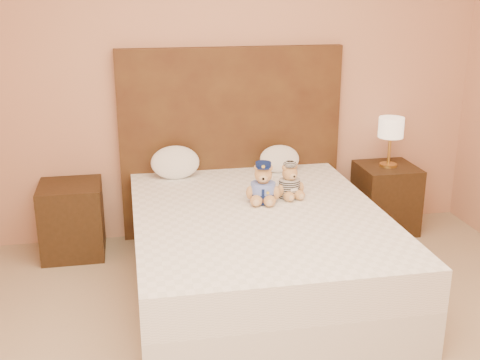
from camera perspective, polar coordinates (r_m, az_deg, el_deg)
name	(u,v)px	position (r m, az deg, el deg)	size (l,w,h in m)	color
room_walls	(296,17)	(2.91, 5.36, 15.12)	(4.04, 4.52, 2.72)	tan
bed	(258,251)	(4.00, 1.76, -6.71)	(1.60, 2.00, 0.55)	white
headboard	(231,143)	(4.77, -0.83, 3.53)	(1.75, 0.08, 1.50)	#503418
nightstand_left	(72,219)	(4.67, -15.62, -3.63)	(0.45, 0.45, 0.55)	#332010
nightstand_right	(385,198)	(5.09, 13.63, -1.66)	(0.45, 0.45, 0.55)	#332010
lamp	(391,130)	(4.93, 14.12, 4.62)	(0.20, 0.20, 0.40)	gold
teddy_police	(263,183)	(4.02, 2.21, -0.25)	(0.24, 0.23, 0.28)	#AF7B44
teddy_prisoner	(290,181)	(4.13, 4.72, -0.06)	(0.22, 0.21, 0.24)	#AF7B44
pillow_left	(175,161)	(4.56, -6.17, 1.81)	(0.37, 0.24, 0.26)	white
pillow_right	(280,158)	(4.70, 3.78, 2.13)	(0.31, 0.20, 0.22)	white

